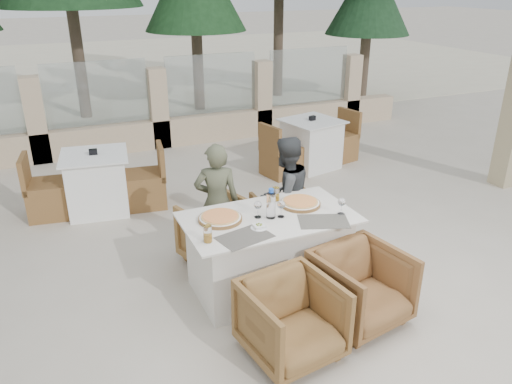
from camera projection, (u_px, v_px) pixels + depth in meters
name	position (u px, v px, depth m)	size (l,w,h in m)	color
ground	(277.00, 282.00, 5.00)	(80.00, 80.00, 0.00)	beige
sand_patch	(95.00, 68.00, 16.77)	(30.00, 16.00, 0.01)	beige
perimeter_wall_far	(158.00, 103.00, 8.72)	(10.00, 0.34, 1.60)	beige
pine_far_right	(369.00, 4.00, 11.61)	(1.98, 1.98, 4.50)	#1D4223
dining_table	(269.00, 252.00, 4.79)	(1.60, 0.90, 0.77)	silver
placemat_near_left	(245.00, 237.00, 4.26)	(0.45, 0.30, 0.00)	#5A544D
placemat_near_right	(324.00, 221.00, 4.54)	(0.45, 0.30, 0.00)	#5C584F
pizza_left	(220.00, 218.00, 4.55)	(0.40, 0.40, 0.05)	#E54C1F
pizza_right	(300.00, 203.00, 4.86)	(0.39, 0.39, 0.05)	orange
water_bottle	(271.00, 203.00, 4.56)	(0.08, 0.08, 0.29)	#C2E1FF
wine_glass_centre	(258.00, 208.00, 4.58)	(0.08, 0.08, 0.18)	white
wine_glass_near	(281.00, 208.00, 4.59)	(0.08, 0.08, 0.18)	silver
wine_glass_corner	(342.00, 205.00, 4.64)	(0.08, 0.08, 0.18)	white
beer_glass_left	(208.00, 234.00, 4.16)	(0.07, 0.07, 0.15)	orange
beer_glass_right	(276.00, 194.00, 4.94)	(0.07, 0.07, 0.14)	gold
olive_dish	(259.00, 226.00, 4.41)	(0.11, 0.11, 0.04)	white
armchair_far_left	(221.00, 233.00, 5.25)	(0.71, 0.73, 0.67)	olive
armchair_far_right	(286.00, 221.00, 5.59)	(0.65, 0.67, 0.61)	olive
armchair_near_left	(292.00, 320.00, 3.93)	(0.70, 0.72, 0.65)	brown
armchair_near_right	(361.00, 287.00, 4.34)	(0.71, 0.73, 0.67)	brown
diner_left	(217.00, 202.00, 5.23)	(0.47, 0.31, 1.29)	#555940
diner_right	(285.00, 195.00, 5.38)	(0.63, 0.49, 1.31)	#3D4043
bg_table_a	(97.00, 183.00, 6.41)	(1.64, 0.82, 0.77)	white
bg_table_b	(311.00, 144.00, 7.91)	(1.64, 0.82, 0.77)	white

